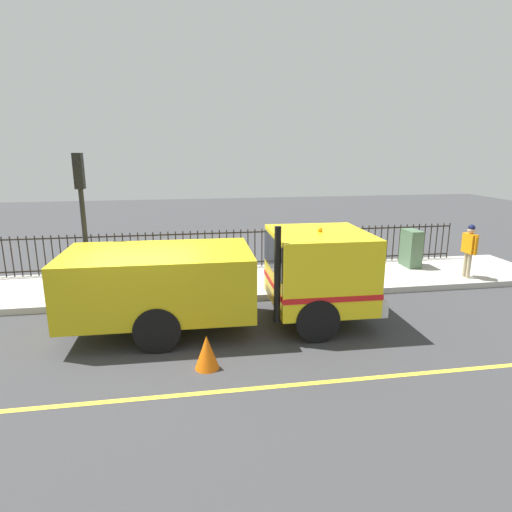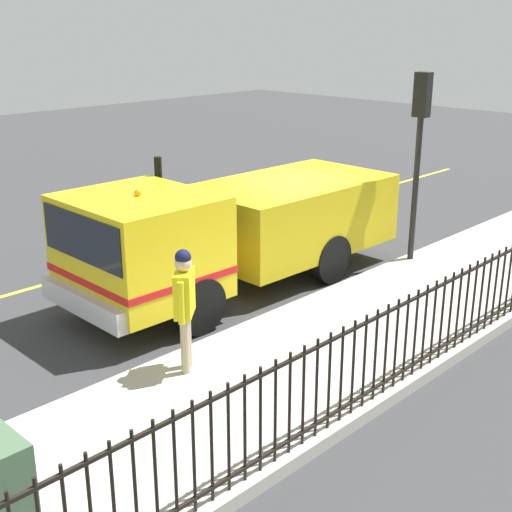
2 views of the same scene
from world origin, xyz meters
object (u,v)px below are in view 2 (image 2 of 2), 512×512
(work_truck, at_px, (223,228))
(worker_standing, at_px, (184,298))
(traffic_light_near, at_px, (420,129))
(traffic_cone, at_px, (194,243))

(work_truck, height_order, worker_standing, work_truck)
(work_truck, relative_size, traffic_light_near, 1.86)
(work_truck, relative_size, worker_standing, 3.90)
(work_truck, distance_m, traffic_cone, 2.31)
(worker_standing, height_order, traffic_cone, worker_standing)
(work_truck, distance_m, worker_standing, 3.45)
(work_truck, bearing_deg, worker_standing, 129.21)
(work_truck, height_order, traffic_light_near, traffic_light_near)
(worker_standing, bearing_deg, work_truck, -2.90)
(traffic_light_near, height_order, traffic_cone, traffic_light_near)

